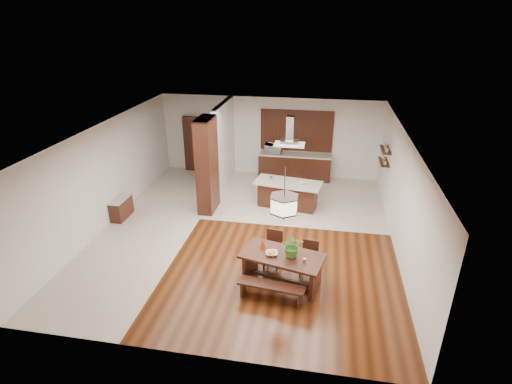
% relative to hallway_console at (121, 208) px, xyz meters
% --- Properties ---
extents(room_shell, '(9.00, 9.04, 2.92)m').
position_rel_hallway_console_xyz_m(room_shell, '(3.81, -0.20, 1.75)').
color(room_shell, '#3B1B0A').
rests_on(room_shell, ground).
extents(tile_hallway, '(2.50, 9.00, 0.01)m').
position_rel_hallway_console_xyz_m(tile_hallway, '(1.06, -0.20, -0.31)').
color(tile_hallway, beige).
rests_on(tile_hallway, ground).
extents(tile_kitchen, '(5.50, 4.00, 0.01)m').
position_rel_hallway_console_xyz_m(tile_kitchen, '(5.06, 2.30, -0.31)').
color(tile_kitchen, beige).
rests_on(tile_kitchen, ground).
extents(soffit_band, '(8.00, 9.00, 0.02)m').
position_rel_hallway_console_xyz_m(soffit_band, '(3.81, -0.20, 2.57)').
color(soffit_band, '#3F230F').
rests_on(soffit_band, room_shell).
extents(partition_pier, '(0.45, 1.00, 2.90)m').
position_rel_hallway_console_xyz_m(partition_pier, '(2.41, 1.00, 1.14)').
color(partition_pier, black).
rests_on(partition_pier, ground).
extents(partition_stub, '(0.18, 2.40, 2.90)m').
position_rel_hallway_console_xyz_m(partition_stub, '(2.41, 3.10, 1.14)').
color(partition_stub, silver).
rests_on(partition_stub, ground).
extents(hallway_console, '(0.37, 0.88, 0.63)m').
position_rel_hallway_console_xyz_m(hallway_console, '(0.00, 0.00, 0.00)').
color(hallway_console, black).
rests_on(hallway_console, ground).
extents(hallway_doorway, '(1.10, 0.20, 2.10)m').
position_rel_hallway_console_xyz_m(hallway_doorway, '(1.11, 4.20, 0.74)').
color(hallway_doorway, black).
rests_on(hallway_doorway, ground).
extents(rear_counter, '(2.60, 0.62, 0.95)m').
position_rel_hallway_console_xyz_m(rear_counter, '(4.81, 4.00, 0.16)').
color(rear_counter, black).
rests_on(rear_counter, ground).
extents(kitchen_window, '(2.60, 0.08, 1.50)m').
position_rel_hallway_console_xyz_m(kitchen_window, '(4.81, 4.26, 1.44)').
color(kitchen_window, '#AA6233').
rests_on(kitchen_window, room_shell).
extents(shelf_lower, '(0.26, 0.90, 0.04)m').
position_rel_hallway_console_xyz_m(shelf_lower, '(7.68, 2.40, 1.08)').
color(shelf_lower, black).
rests_on(shelf_lower, room_shell).
extents(shelf_upper, '(0.26, 0.90, 0.04)m').
position_rel_hallway_console_xyz_m(shelf_upper, '(7.68, 2.40, 1.49)').
color(shelf_upper, black).
rests_on(shelf_upper, room_shell).
extents(dining_table, '(1.96, 1.31, 0.75)m').
position_rel_hallway_console_xyz_m(dining_table, '(5.08, -2.33, 0.24)').
color(dining_table, black).
rests_on(dining_table, ground).
extents(dining_bench, '(1.46, 0.48, 0.40)m').
position_rel_hallway_console_xyz_m(dining_bench, '(4.92, -2.96, -0.11)').
color(dining_bench, black).
rests_on(dining_bench, ground).
extents(dining_chair_left, '(0.45, 0.45, 0.90)m').
position_rel_hallway_console_xyz_m(dining_chair_left, '(4.77, -1.69, 0.14)').
color(dining_chair_left, black).
rests_on(dining_chair_left, ground).
extents(dining_chair_right, '(0.43, 0.43, 0.84)m').
position_rel_hallway_console_xyz_m(dining_chair_right, '(5.65, -1.90, 0.11)').
color(dining_chair_right, black).
rests_on(dining_chair_right, ground).
extents(pendant_lantern, '(0.64, 0.64, 1.31)m').
position_rel_hallway_console_xyz_m(pendant_lantern, '(5.08, -2.33, 1.93)').
color(pendant_lantern, '#FFEAC3').
rests_on(pendant_lantern, room_shell).
extents(foliage_plant, '(0.50, 0.45, 0.53)m').
position_rel_hallway_console_xyz_m(foliage_plant, '(5.29, -2.35, 0.70)').
color(foliage_plant, '#387226').
rests_on(foliage_plant, dining_table).
extents(fruit_bowl, '(0.30, 0.30, 0.06)m').
position_rel_hallway_console_xyz_m(fruit_bowl, '(4.85, -2.36, 0.47)').
color(fruit_bowl, beige).
rests_on(fruit_bowl, dining_table).
extents(napkin_cone, '(0.14, 0.14, 0.22)m').
position_rel_hallway_console_xyz_m(napkin_cone, '(4.60, -2.12, 0.55)').
color(napkin_cone, '#A7280B').
rests_on(napkin_cone, dining_table).
extents(gold_ornament, '(0.08, 0.08, 0.09)m').
position_rel_hallway_console_xyz_m(gold_ornament, '(5.57, -2.53, 0.48)').
color(gold_ornament, gold).
rests_on(gold_ornament, dining_table).
extents(kitchen_island, '(2.16, 1.20, 0.85)m').
position_rel_hallway_console_xyz_m(kitchen_island, '(4.80, 1.61, 0.12)').
color(kitchen_island, black).
rests_on(kitchen_island, ground).
extents(range_hood, '(0.90, 0.55, 0.87)m').
position_rel_hallway_console_xyz_m(range_hood, '(4.80, 1.62, 2.15)').
color(range_hood, silver).
rests_on(range_hood, room_shell).
extents(island_cup, '(0.16, 0.16, 0.10)m').
position_rel_hallway_console_xyz_m(island_cup, '(5.23, 1.48, 0.58)').
color(island_cup, silver).
rests_on(island_cup, kitchen_island).
extents(microwave, '(0.60, 0.40, 0.33)m').
position_rel_hallway_console_xyz_m(microwave, '(4.00, 3.97, 0.80)').
color(microwave, '#B1B5B9').
rests_on(microwave, rear_counter).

